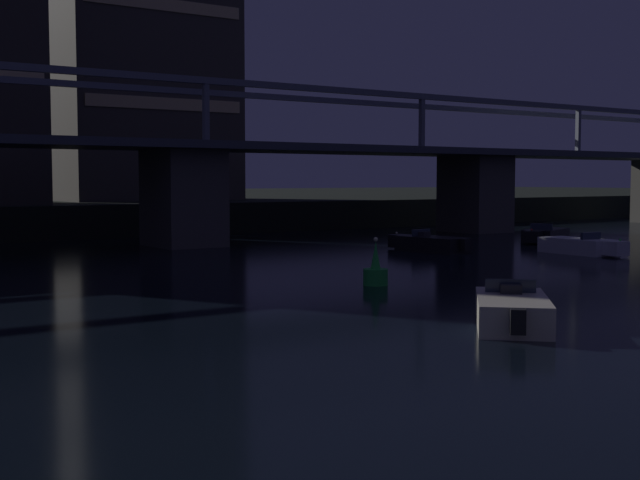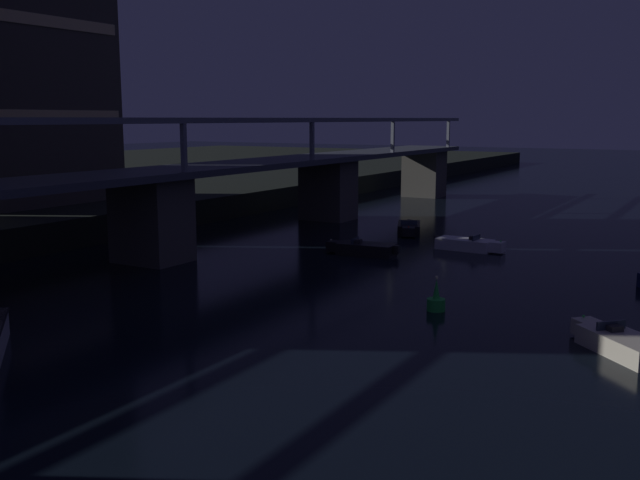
# 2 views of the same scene
# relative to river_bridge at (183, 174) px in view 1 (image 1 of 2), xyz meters

# --- Properties ---
(river_bridge) EXTENTS (99.64, 6.40, 9.38)m
(river_bridge) POSITION_rel_river_bridge_xyz_m (0.00, 0.00, 0.00)
(river_bridge) COLOR #4C4944
(river_bridge) RESTS_ON ground
(speedboat_mid_center) EXTENTS (4.34, 4.43, 1.16)m
(speedboat_mid_center) POSITION_rel_river_bridge_xyz_m (-4.74, -29.49, -3.73)
(speedboat_mid_center) COLOR beige
(speedboat_mid_center) RESTS_ON ground
(speedboat_mid_right) EXTENTS (2.01, 5.22, 1.16)m
(speedboat_mid_right) POSITION_rel_river_bridge_xyz_m (14.48, -16.56, -3.73)
(speedboat_mid_right) COLOR silver
(speedboat_mid_right) RESTS_ON ground
(speedboat_far_left) EXTENTS (2.23, 5.23, 1.16)m
(speedboat_far_left) POSITION_rel_river_bridge_xyz_m (9.16, -10.88, -3.73)
(speedboat_far_left) COLOR black
(speedboat_far_left) RESTS_ON ground
(speedboat_far_center) EXTENTS (5.05, 3.16, 1.16)m
(speedboat_far_center) POSITION_rel_river_bridge_xyz_m (19.57, -9.81, -3.73)
(speedboat_far_center) COLOR black
(speedboat_far_center) RESTS_ON ground
(channel_buoy) EXTENTS (0.90, 0.90, 1.76)m
(channel_buoy) POSITION_rel_river_bridge_xyz_m (-2.33, -20.69, -3.67)
(channel_buoy) COLOR green
(channel_buoy) RESTS_ON ground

